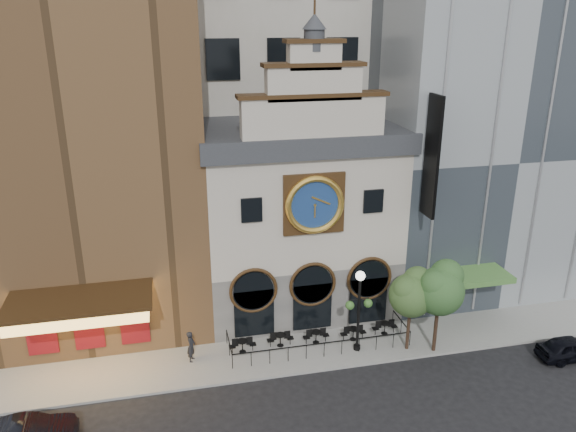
# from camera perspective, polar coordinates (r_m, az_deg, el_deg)

# --- Properties ---
(ground) EXTENTS (120.00, 120.00, 0.00)m
(ground) POSITION_cam_1_polar(r_m,az_deg,el_deg) (32.55, 4.28, -15.41)
(ground) COLOR black
(ground) RESTS_ON ground
(sidewalk) EXTENTS (44.00, 5.00, 0.15)m
(sidewalk) POSITION_cam_1_polar(r_m,az_deg,el_deg) (34.49, 3.06, -12.99)
(sidewalk) COLOR gray
(sidewalk) RESTS_ON ground
(clock_building) EXTENTS (12.60, 8.78, 18.65)m
(clock_building) POSITION_cam_1_polar(r_m,az_deg,el_deg) (36.20, 0.98, 0.37)
(clock_building) COLOR #605E5B
(clock_building) RESTS_ON ground
(theater_building) EXTENTS (14.00, 15.60, 25.00)m
(theater_building) POSITION_cam_1_polar(r_m,az_deg,el_deg) (36.14, -20.54, 8.81)
(theater_building) COLOR brown
(theater_building) RESTS_ON ground
(retail_building) EXTENTS (14.00, 14.40, 20.00)m
(retail_building) POSITION_cam_1_polar(r_m,az_deg,el_deg) (42.03, 17.89, 7.07)
(retail_building) COLOR gray
(retail_building) RESTS_ON ground
(cafe_railing) EXTENTS (10.60, 2.60, 0.90)m
(cafe_railing) POSITION_cam_1_polar(r_m,az_deg,el_deg) (34.21, 3.07, -12.25)
(cafe_railing) COLOR black
(cafe_railing) RESTS_ON sidewalk
(bistro_0) EXTENTS (1.58, 0.68, 0.90)m
(bistro_0) POSITION_cam_1_polar(r_m,az_deg,el_deg) (33.57, -4.65, -12.94)
(bistro_0) COLOR black
(bistro_0) RESTS_ON sidewalk
(bistro_1) EXTENTS (1.58, 0.68, 0.90)m
(bistro_1) POSITION_cam_1_polar(r_m,az_deg,el_deg) (34.03, -0.78, -12.38)
(bistro_1) COLOR black
(bistro_1) RESTS_ON sidewalk
(bistro_2) EXTENTS (1.58, 0.68, 0.90)m
(bistro_2) POSITION_cam_1_polar(r_m,az_deg,el_deg) (34.34, 2.87, -12.07)
(bistro_2) COLOR black
(bistro_2) RESTS_ON sidewalk
(bistro_3) EXTENTS (1.58, 0.68, 0.90)m
(bistro_3) POSITION_cam_1_polar(r_m,az_deg,el_deg) (34.82, 6.64, -11.71)
(bistro_3) COLOR black
(bistro_3) RESTS_ON sidewalk
(bistro_4) EXTENTS (1.58, 0.68, 0.90)m
(bistro_4) POSITION_cam_1_polar(r_m,az_deg,el_deg) (35.65, 9.80, -11.07)
(bistro_4) COLOR black
(bistro_4) RESTS_ON sidewalk
(car_right) EXTENTS (4.00, 1.65, 1.35)m
(car_right) POSITION_cam_1_polar(r_m,az_deg,el_deg) (36.89, 26.82, -11.88)
(car_right) COLOR black
(car_right) RESTS_ON ground
(pedestrian) EXTENTS (0.61, 0.77, 1.85)m
(pedestrian) POSITION_cam_1_polar(r_m,az_deg,el_deg) (32.97, -9.82, -12.91)
(pedestrian) COLOR black
(pedestrian) RESTS_ON sidewalk
(lamppost) EXTENTS (1.62, 0.55, 5.06)m
(lamppost) POSITION_cam_1_polar(r_m,az_deg,el_deg) (32.60, 7.24, -8.67)
(lamppost) COLOR black
(lamppost) RESTS_ON sidewalk
(tree_left) EXTENTS (2.90, 2.79, 5.58)m
(tree_left) POSITION_cam_1_polar(r_m,az_deg,el_deg) (33.01, 15.21, -6.99)
(tree_left) COLOR #382619
(tree_left) RESTS_ON sidewalk
(tree_right) EXTENTS (2.64, 2.54, 5.08)m
(tree_right) POSITION_cam_1_polar(r_m,az_deg,el_deg) (32.95, 12.47, -7.52)
(tree_right) COLOR #382619
(tree_right) RESTS_ON sidewalk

